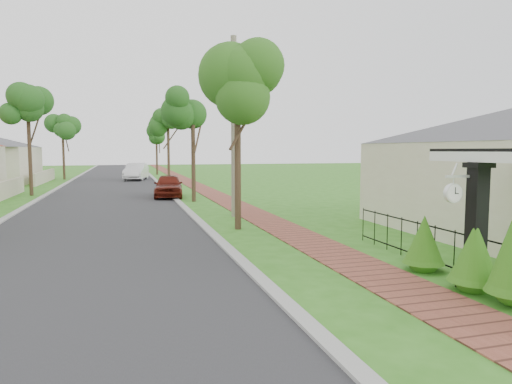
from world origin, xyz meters
name	(u,v)px	position (x,y,z in m)	size (l,w,h in m)	color
ground	(239,294)	(0.00, 0.00, 0.00)	(160.00, 160.00, 0.00)	#32751B
road	(108,197)	(-3.00, 20.00, 0.00)	(7.00, 120.00, 0.02)	#28282B
kerb_right	(171,195)	(0.65, 20.00, 0.00)	(0.30, 120.00, 0.10)	#9E9E99
kerb_left	(41,198)	(-6.65, 20.00, 0.00)	(0.30, 120.00, 0.10)	#9E9E99
sidewalk	(212,194)	(3.25, 20.00, 0.00)	(1.50, 120.00, 0.03)	brown
porch_post	(476,233)	(4.55, -1.00, 1.12)	(0.48, 0.48, 2.52)	black
picket_fence	(454,251)	(4.90, 0.00, 0.53)	(0.03, 8.02, 1.00)	black
street_trees	(111,126)	(-2.87, 26.84, 4.54)	(10.70, 37.65, 5.89)	#382619
hedge_row	(505,259)	(4.45, -1.84, 0.82)	(0.92, 4.78, 2.10)	#2C6B15
parked_car_red	(168,186)	(0.40, 18.56, 0.67)	(1.58, 3.93, 1.34)	#5B170D
parked_car_white	(136,172)	(-1.00, 34.96, 0.77)	(1.63, 4.68, 1.54)	white
near_tree	(237,88)	(1.72, 7.00, 4.85)	(2.37, 2.37, 6.07)	#382619
utility_pole	(234,126)	(2.30, 10.00, 3.72)	(1.20, 0.24, 7.33)	gray
station_clock	(454,192)	(4.06, -0.91, 1.95)	(0.64, 0.13, 0.54)	white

